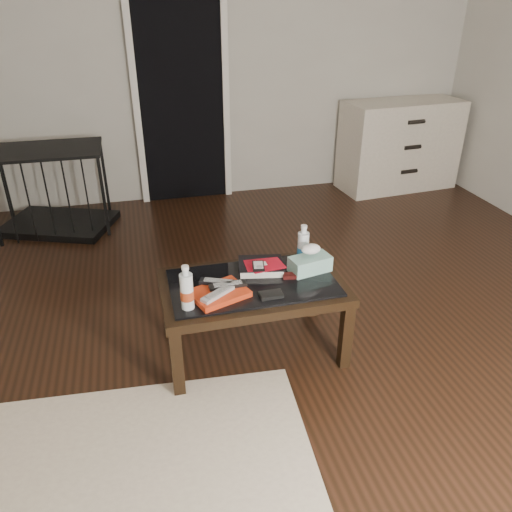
# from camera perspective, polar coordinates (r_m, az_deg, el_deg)

# --- Properties ---
(ground) EXTENTS (5.00, 5.00, 0.00)m
(ground) POSITION_cam_1_polar(r_m,az_deg,el_deg) (3.15, 5.34, -8.49)
(ground) COLOR black
(ground) RESTS_ON ground
(room_shell) EXTENTS (5.00, 5.00, 5.00)m
(room_shell) POSITION_cam_1_polar(r_m,az_deg,el_deg) (2.55, 7.06, 22.25)
(room_shell) COLOR beige
(room_shell) RESTS_ON ground
(doorway) EXTENTS (0.90, 0.08, 2.07)m
(doorway) POSITION_cam_1_polar(r_m,az_deg,el_deg) (4.94, -8.55, 17.88)
(doorway) COLOR black
(doorway) RESTS_ON ground
(coffee_table) EXTENTS (1.00, 0.60, 0.46)m
(coffee_table) POSITION_cam_1_polar(r_m,az_deg,el_deg) (2.76, -0.37, -4.11)
(coffee_table) COLOR black
(coffee_table) RESTS_ON ground
(dresser) EXTENTS (1.24, 0.61, 0.90)m
(dresser) POSITION_cam_1_polar(r_m,az_deg,el_deg) (5.52, 16.05, 12.06)
(dresser) COLOR beige
(dresser) RESTS_ON ground
(pet_crate) EXTENTS (1.06, 0.89, 0.71)m
(pet_crate) POSITION_cam_1_polar(r_m,az_deg,el_deg) (4.72, -21.95, 5.66)
(pet_crate) COLOR black
(pet_crate) RESTS_ON ground
(magazines) EXTENTS (0.34, 0.29, 0.03)m
(magazines) POSITION_cam_1_polar(r_m,az_deg,el_deg) (2.61, -4.24, -4.28)
(magazines) COLOR red
(magazines) RESTS_ON coffee_table
(remote_silver) EXTENTS (0.19, 0.15, 0.02)m
(remote_silver) POSITION_cam_1_polar(r_m,az_deg,el_deg) (2.56, -4.39, -4.29)
(remote_silver) COLOR #9FA0A4
(remote_silver) RESTS_ON magazines
(remote_black_front) EXTENTS (0.20, 0.06, 0.02)m
(remote_black_front) POSITION_cam_1_polar(r_m,az_deg,el_deg) (2.63, -3.23, -3.33)
(remote_black_front) COLOR black
(remote_black_front) RESTS_ON magazines
(remote_black_back) EXTENTS (0.20, 0.12, 0.02)m
(remote_black_back) POSITION_cam_1_polar(r_m,az_deg,el_deg) (2.66, -4.35, -2.97)
(remote_black_back) COLOR black
(remote_black_back) RESTS_ON magazines
(textbook) EXTENTS (0.28, 0.24, 0.05)m
(textbook) POSITION_cam_1_polar(r_m,az_deg,el_deg) (2.83, 0.56, -1.19)
(textbook) COLOR black
(textbook) RESTS_ON coffee_table
(dvd_mailers) EXTENTS (0.20, 0.14, 0.01)m
(dvd_mailers) POSITION_cam_1_polar(r_m,az_deg,el_deg) (2.80, 0.70, -0.94)
(dvd_mailers) COLOR #A80B1B
(dvd_mailers) RESTS_ON textbook
(ipod) EXTENTS (0.08, 0.11, 0.02)m
(ipod) POSITION_cam_1_polar(r_m,az_deg,el_deg) (2.76, 0.27, -1.15)
(ipod) COLOR black
(ipod) RESTS_ON dvd_mailers
(flip_phone) EXTENTS (0.10, 0.06, 0.02)m
(flip_phone) POSITION_cam_1_polar(r_m,az_deg,el_deg) (2.77, 4.02, -2.27)
(flip_phone) COLOR black
(flip_phone) RESTS_ON coffee_table
(wallet) EXTENTS (0.12, 0.07, 0.02)m
(wallet) POSITION_cam_1_polar(r_m,az_deg,el_deg) (2.60, 1.74, -4.44)
(wallet) COLOR black
(wallet) RESTS_ON coffee_table
(water_bottle_left) EXTENTS (0.07, 0.07, 0.24)m
(water_bottle_left) POSITION_cam_1_polar(r_m,az_deg,el_deg) (2.48, -7.94, -3.56)
(water_bottle_left) COLOR silver
(water_bottle_left) RESTS_ON coffee_table
(water_bottle_right) EXTENTS (0.08, 0.08, 0.24)m
(water_bottle_right) POSITION_cam_1_polar(r_m,az_deg,el_deg) (2.88, 5.41, 1.35)
(water_bottle_right) COLOR silver
(water_bottle_right) RESTS_ON coffee_table
(tissue_box) EXTENTS (0.25, 0.16, 0.09)m
(tissue_box) POSITION_cam_1_polar(r_m,az_deg,el_deg) (2.83, 6.19, -0.91)
(tissue_box) COLOR #217B6C
(tissue_box) RESTS_ON coffee_table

